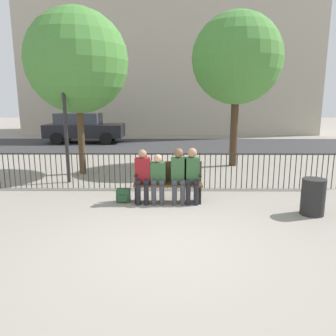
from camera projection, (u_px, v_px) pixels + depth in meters
name	position (u px, v px, depth m)	size (l,w,h in m)	color
ground_plane	(167.00, 246.00, 5.25)	(80.00, 80.00, 0.00)	gray
park_bench	(168.00, 181.00, 7.53)	(1.55, 0.45, 0.92)	#4C331E
seated_person_0	(143.00, 174.00, 7.37)	(0.34, 0.39, 1.22)	black
seated_person_1	(158.00, 176.00, 7.37)	(0.34, 0.39, 1.11)	#3D3D42
seated_person_2	(179.00, 173.00, 7.36)	(0.34, 0.39, 1.25)	#3D3D42
seated_person_3	(192.00, 172.00, 7.36)	(0.34, 0.39, 1.26)	black
backpack	(123.00, 195.00, 7.52)	(0.31, 0.23, 0.31)	#284C2D
fence_railing	(168.00, 168.00, 8.60)	(9.01, 0.03, 0.95)	#2D2823
tree_0	(77.00, 62.00, 9.81)	(3.09, 3.09, 4.99)	#4C3823
tree_1	(237.00, 59.00, 11.04)	(3.06, 3.06, 5.21)	#422D1E
lamp_post	(63.00, 89.00, 8.86)	(0.28, 0.28, 3.96)	black
street_surface	(170.00, 145.00, 17.00)	(24.00, 6.00, 0.01)	#333335
parked_car_0	(83.00, 127.00, 17.95)	(4.20, 1.94, 1.62)	black
building_facade	(170.00, 1.00, 22.98)	(20.00, 6.00, 18.29)	#B2A893
trash_bin	(313.00, 197.00, 6.65)	(0.47, 0.47, 0.75)	black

